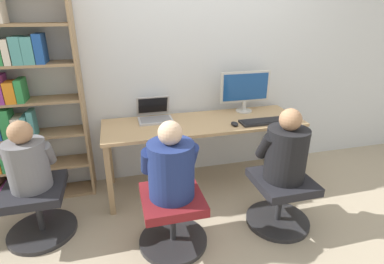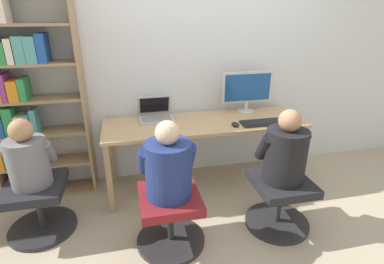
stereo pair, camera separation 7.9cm
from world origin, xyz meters
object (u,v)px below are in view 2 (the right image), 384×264
(person_at_monitor, at_px, (285,152))
(person_at_laptop, at_px, (168,166))
(office_chair_left, at_px, (279,200))
(person_near_shelf, at_px, (28,158))
(desktop_monitor, at_px, (247,90))
(keyboard, at_px, (264,122))
(office_chair_side, at_px, (38,205))
(laptop, at_px, (156,115))
(office_chair_right, at_px, (170,216))
(bookshelf, at_px, (21,100))

(person_at_monitor, relative_size, person_at_laptop, 1.02)
(office_chair_left, xyz_separation_m, person_near_shelf, (-1.95, 0.38, 0.43))
(desktop_monitor, height_order, keyboard, desktop_monitor)
(office_chair_side, xyz_separation_m, person_near_shelf, (0.00, 0.00, 0.43))
(office_chair_left, distance_m, person_at_laptop, 1.03)
(laptop, bearing_deg, person_near_shelf, -151.62)
(laptop, relative_size, office_chair_side, 0.62)
(office_chair_right, relative_size, office_chair_side, 1.00)
(person_near_shelf, bearing_deg, office_chair_left, -10.88)
(person_at_monitor, bearing_deg, office_chair_right, -179.11)
(laptop, distance_m, person_near_shelf, 1.19)
(keyboard, height_order, person_at_laptop, person_at_laptop)
(person_at_monitor, bearing_deg, person_near_shelf, 169.24)
(bookshelf, height_order, office_chair_side, bookshelf)
(person_at_monitor, bearing_deg, office_chair_left, -90.00)
(laptop, xyz_separation_m, keyboard, (1.00, -0.36, -0.03))
(bookshelf, distance_m, office_chair_side, 0.94)
(office_chair_right, bearing_deg, keyboard, 30.29)
(office_chair_side, bearing_deg, laptop, 28.54)
(office_chair_right, bearing_deg, bookshelf, 140.49)
(keyboard, distance_m, person_at_monitor, 0.59)
(keyboard, bearing_deg, laptop, 160.38)
(desktop_monitor, relative_size, office_chair_right, 1.02)
(desktop_monitor, height_order, bookshelf, bookshelf)
(laptop, distance_m, office_chair_side, 1.29)
(keyboard, xyz_separation_m, office_chair_right, (-1.02, -0.59, -0.47))
(desktop_monitor, height_order, person_at_laptop, desktop_monitor)
(office_chair_left, height_order, person_near_shelf, person_near_shelf)
(office_chair_left, distance_m, person_at_monitor, 0.44)
(person_at_laptop, relative_size, office_chair_side, 1.08)
(bookshelf, bearing_deg, office_chair_right, -39.51)
(office_chair_right, xyz_separation_m, office_chair_side, (-1.03, 0.38, 0.00))
(keyboard, relative_size, bookshelf, 0.23)
(person_near_shelf, bearing_deg, person_at_laptop, -20.36)
(office_chair_side, bearing_deg, person_near_shelf, 90.00)
(person_at_monitor, distance_m, office_chair_side, 2.04)
(desktop_monitor, bearing_deg, office_chair_left, -93.31)
(laptop, bearing_deg, person_at_monitor, -45.92)
(person_at_laptop, bearing_deg, person_at_monitor, 0.62)
(desktop_monitor, relative_size, keyboard, 1.23)
(laptop, relative_size, office_chair_left, 0.62)
(person_at_monitor, relative_size, office_chair_side, 1.10)
(person_at_monitor, bearing_deg, laptop, 134.08)
(laptop, distance_m, office_chair_right, 1.08)
(keyboard, height_order, person_near_shelf, person_near_shelf)
(laptop, xyz_separation_m, person_at_monitor, (0.91, -0.94, -0.06))
(desktop_monitor, xyz_separation_m, person_at_monitor, (-0.06, -0.95, -0.25))
(office_chair_left, relative_size, bookshelf, 0.28)
(person_at_monitor, xyz_separation_m, person_near_shelf, (-1.95, 0.37, -0.02))
(desktop_monitor, relative_size, bookshelf, 0.28)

